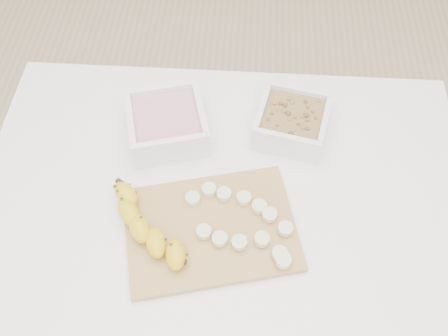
# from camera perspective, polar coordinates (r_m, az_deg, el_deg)

# --- Properties ---
(ground) EXTENTS (3.50, 3.50, 0.00)m
(ground) POSITION_cam_1_polar(r_m,az_deg,el_deg) (1.69, -0.07, -16.24)
(ground) COLOR #C6AD89
(ground) RESTS_ON ground
(table) EXTENTS (1.00, 0.70, 0.75)m
(table) POSITION_cam_1_polar(r_m,az_deg,el_deg) (1.09, -0.10, -5.87)
(table) COLOR white
(table) RESTS_ON ground
(bowl_yogurt) EXTENTS (0.20, 0.20, 0.07)m
(bowl_yogurt) POSITION_cam_1_polar(r_m,az_deg,el_deg) (1.07, -6.53, 5.09)
(bowl_yogurt) COLOR white
(bowl_yogurt) RESTS_ON table
(bowl_granola) EXTENTS (0.17, 0.17, 0.07)m
(bowl_granola) POSITION_cam_1_polar(r_m,az_deg,el_deg) (1.08, 7.76, 5.28)
(bowl_granola) COLOR white
(bowl_granola) RESTS_ON table
(cutting_board) EXTENTS (0.37, 0.30, 0.01)m
(cutting_board) POSITION_cam_1_polar(r_m,az_deg,el_deg) (0.96, -1.53, -7.00)
(cutting_board) COLOR #BA8B49
(cutting_board) RESTS_ON table
(banana) EXTENTS (0.16, 0.21, 0.04)m
(banana) POSITION_cam_1_polar(r_m,az_deg,el_deg) (0.94, -8.65, -6.71)
(banana) COLOR gold
(banana) RESTS_ON cutting_board
(banana_slices) EXTENTS (0.21, 0.17, 0.02)m
(banana_slices) POSITION_cam_1_polar(r_m,az_deg,el_deg) (0.95, 2.24, -6.20)
(banana_slices) COLOR beige
(banana_slices) RESTS_ON cutting_board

